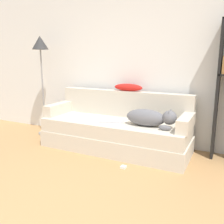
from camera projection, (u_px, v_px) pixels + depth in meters
wall_back at (142, 58)px, 3.90m from camera, size 7.99×0.06×2.70m
couch at (115, 135)px, 3.76m from camera, size 2.21×0.80×0.45m
couch_backrest at (124, 104)px, 3.96m from camera, size 2.17×0.15×0.41m
couch_arm_left at (59, 109)px, 4.13m from camera, size 0.15×0.61×0.18m
couch_arm_right at (186, 123)px, 3.24m from camera, size 0.15×0.61×0.18m
dog at (150, 118)px, 3.38m from camera, size 0.70×0.26×0.26m
laptop at (112, 121)px, 3.66m from camera, size 0.40×0.31×0.02m
throw_pillow at (128, 87)px, 3.89m from camera, size 0.47×0.14×0.11m
floor_lamp at (41, 52)px, 4.26m from camera, size 0.28×0.28×1.72m
power_adapter at (123, 167)px, 3.15m from camera, size 0.07×0.07×0.03m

